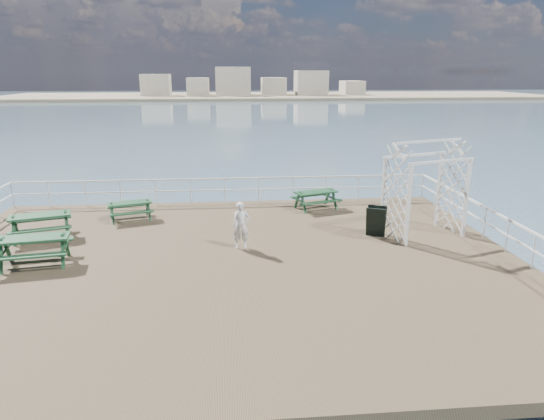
{
  "coord_description": "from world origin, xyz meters",
  "views": [
    {
      "loc": [
        0.2,
        -13.66,
        5.49
      ],
      "look_at": [
        1.58,
        1.62,
        1.1
      ],
      "focal_mm": 32.0,
      "sensor_mm": 36.0,
      "label": 1
    }
  ],
  "objects": [
    {
      "name": "ground",
      "position": [
        0.0,
        0.0,
        -0.15
      ],
      "size": [
        18.0,
        14.0,
        0.3
      ],
      "primitive_type": "cube",
      "color": "brown",
      "rests_on": "ground"
    },
    {
      "name": "sea_backdrop",
      "position": [
        12.54,
        134.07,
        -0.51
      ],
      "size": [
        300.0,
        300.0,
        9.2
      ],
      "color": "#3B5263",
      "rests_on": "ground"
    },
    {
      "name": "railing",
      "position": [
        -0.07,
        2.57,
        0.87
      ],
      "size": [
        17.77,
        13.76,
        1.1
      ],
      "color": "silver",
      "rests_on": "ground"
    },
    {
      "name": "picnic_table_a",
      "position": [
        -6.24,
        2.7,
        0.6
      ],
      "size": [
        2.3,
        2.05,
        0.94
      ],
      "rotation": [
        0.0,
        0.0,
        0.29
      ],
      "color": "#143920",
      "rests_on": "ground"
    },
    {
      "name": "picnic_table_b",
      "position": [
        -3.62,
        4.63,
        0.5
      ],
      "size": [
        1.92,
        1.71,
        0.78
      ],
      "rotation": [
        0.0,
        0.0,
        0.3
      ],
      "color": "#143920",
      "rests_on": "ground"
    },
    {
      "name": "picnic_table_c",
      "position": [
        3.75,
        5.48,
        0.54
      ],
      "size": [
        2.08,
        1.87,
        0.84
      ],
      "rotation": [
        0.0,
        0.0,
        0.32
      ],
      "color": "#143920",
      "rests_on": "ground"
    },
    {
      "name": "picnic_table_d",
      "position": [
        -5.56,
        0.27,
        0.62
      ],
      "size": [
        2.2,
        1.88,
        0.96
      ],
      "rotation": [
        0.0,
        0.0,
        0.15
      ],
      "color": "#143920",
      "rests_on": "ground"
    },
    {
      "name": "trellis_arbor",
      "position": [
        6.84,
        1.83,
        1.47
      ],
      "size": [
        2.98,
        2.19,
        3.31
      ],
      "rotation": [
        0.0,
        0.0,
        0.32
      ],
      "color": "silver",
      "rests_on": "ground"
    },
    {
      "name": "sandwich_board",
      "position": [
        5.2,
        1.87,
        0.52
      ],
      "size": [
        0.79,
        0.7,
        1.06
      ],
      "rotation": [
        0.0,
        0.0,
        -0.42
      ],
      "color": "black",
      "rests_on": "ground"
    },
    {
      "name": "person",
      "position": [
        0.54,
        1.09,
        0.76
      ],
      "size": [
        0.59,
        0.41,
        1.53
      ],
      "primitive_type": "imported",
      "rotation": [
        0.0,
        0.0,
        0.08
      ],
      "color": "silver",
      "rests_on": "ground"
    }
  ]
}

